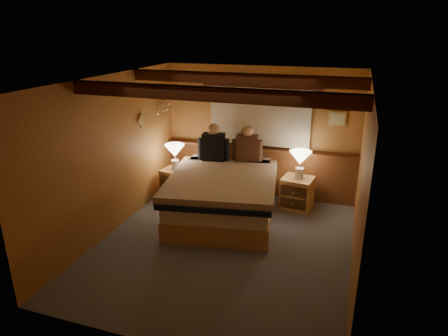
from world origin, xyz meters
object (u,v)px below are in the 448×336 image
at_px(nightstand_left, 177,183).
at_px(nightstand_right, 297,193).
at_px(lamp_left, 175,152).
at_px(person_left, 214,145).
at_px(lamp_right, 300,159).
at_px(duffel_bag, 180,193).
at_px(person_right, 247,146).
at_px(bed, 223,195).

distance_m(nightstand_left, nightstand_right, 2.21).
relative_size(lamp_left, person_left, 0.67).
relative_size(nightstand_right, lamp_right, 1.17).
height_order(lamp_right, duffel_bag, lamp_right).
height_order(lamp_left, lamp_right, lamp_right).
bearing_deg(nightstand_right, nightstand_left, -165.58).
xyz_separation_m(lamp_left, person_right, (1.25, 0.39, 0.12)).
bearing_deg(nightstand_right, lamp_right, 21.91).
bearing_deg(lamp_right, nightstand_left, -173.67).
distance_m(bed, person_right, 1.07).
bearing_deg(person_left, nightstand_left, -173.26).
distance_m(bed, duffel_bag, 1.04).
xyz_separation_m(bed, nightstand_left, (-1.07, 0.47, -0.11)).
xyz_separation_m(bed, lamp_right, (1.14, 0.72, 0.52)).
height_order(lamp_left, duffel_bag, lamp_left).
bearing_deg(person_left, lamp_right, -8.22).
height_order(bed, nightstand_left, bed).
xyz_separation_m(nightstand_right, person_left, (-1.54, -0.04, 0.75)).
distance_m(nightstand_right, duffel_bag, 2.13).
relative_size(lamp_left, person_right, 0.70).
height_order(nightstand_left, person_left, person_left).
relative_size(bed, nightstand_right, 4.29).
xyz_separation_m(nightstand_right, duffel_bag, (-2.09, -0.38, -0.13)).
distance_m(person_right, duffel_bag, 1.51).
bearing_deg(nightstand_left, lamp_left, -152.83).
height_order(nightstand_left, nightstand_right, nightstand_right).
height_order(nightstand_right, person_right, person_right).
bearing_deg(nightstand_left, duffel_bag, -42.83).
bearing_deg(lamp_left, duffel_bag, -46.75).
distance_m(person_left, person_right, 0.60).
distance_m(nightstand_right, person_right, 1.22).
xyz_separation_m(person_right, duffel_bag, (-1.13, -0.52, -0.87)).
distance_m(bed, nightstand_left, 1.17).
bearing_deg(bed, lamp_right, 22.13).
relative_size(bed, lamp_left, 5.18).
relative_size(nightstand_right, lamp_left, 1.21).
xyz_separation_m(nightstand_left, lamp_right, (2.21, 0.25, 0.63)).
xyz_separation_m(lamp_left, lamp_right, (2.23, 0.25, 0.01)).
height_order(bed, lamp_right, lamp_right).
bearing_deg(person_left, person_right, 7.52).
height_order(bed, duffel_bag, bed).
xyz_separation_m(nightstand_left, lamp_left, (-0.02, -0.01, 0.61)).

